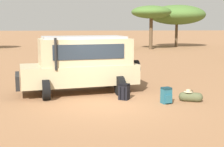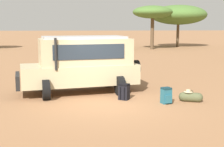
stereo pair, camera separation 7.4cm
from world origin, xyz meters
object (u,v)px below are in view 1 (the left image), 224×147
Objects in this scene: backpack_cluster_center at (124,92)px; duffel_bag_low_black_case at (191,97)px; backpack_beside_front_wheel at (166,96)px; acacia_tree_right_mid at (177,15)px; acacia_tree_centre_back at (151,12)px; safari_vehicle at (82,63)px.

duffel_bag_low_black_case is (2.49, -0.58, -0.12)m from backpack_cluster_center.
acacia_tree_right_mid is (9.77, 29.99, 3.96)m from backpack_beside_front_wheel.
backpack_cluster_center is 31.56m from acacia_tree_right_mid.
backpack_cluster_center is 2.56m from duffel_bag_low_black_case.
backpack_beside_front_wheel is 27.07m from acacia_tree_centre_back.
duffel_bag_low_black_case is at bearing 10.51° from backpack_beside_front_wheel.
backpack_beside_front_wheel is 0.12× the size of acacia_tree_centre_back.
acacia_tree_centre_back is (8.53, 23.93, 3.11)m from safari_vehicle.
acacia_tree_centre_back is (4.40, 26.02, 4.22)m from duffel_bag_low_black_case.
safari_vehicle is 8.62× the size of backpack_cluster_center.
acacia_tree_centre_back reaches higher than safari_vehicle.
safari_vehicle is 30.72m from acacia_tree_right_mid.
acacia_tree_right_mid reaches higher than backpack_cluster_center.
safari_vehicle is at bearing -109.62° from acacia_tree_centre_back.
backpack_beside_front_wheel is at bearing -36.06° from safari_vehicle.
acacia_tree_right_mid is (11.25, 29.23, 3.94)m from backpack_cluster_center.
backpack_beside_front_wheel is at bearing -27.44° from backpack_cluster_center.
safari_vehicle reaches higher than duffel_bag_low_black_case.
acacia_tree_right_mid is (4.36, 3.79, -0.15)m from acacia_tree_centre_back.
backpack_cluster_center is at bearing 166.88° from duffel_bag_low_black_case.
backpack_cluster_center reaches higher than duffel_bag_low_black_case.
backpack_beside_front_wheel is 0.96× the size of backpack_cluster_center.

